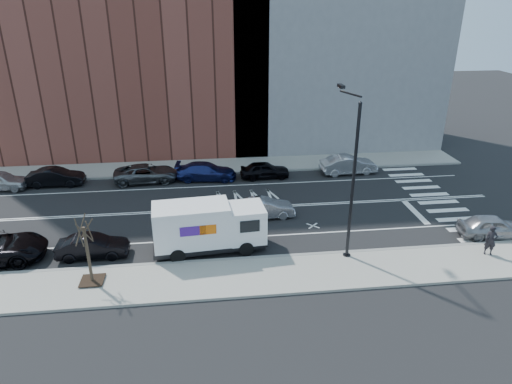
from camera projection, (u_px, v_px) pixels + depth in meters
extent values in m
plane|color=black|center=(219.00, 209.00, 32.31)|extent=(120.00, 120.00, 0.00)
cube|color=gray|center=(227.00, 278.00, 24.25)|extent=(44.00, 3.60, 0.15)
cube|color=gray|center=(215.00, 166.00, 40.32)|extent=(44.00, 3.60, 0.15)
cube|color=gray|center=(225.00, 260.00, 25.89)|extent=(44.00, 0.25, 0.17)
cube|color=gray|center=(216.00, 173.00, 38.67)|extent=(44.00, 0.25, 0.17)
cube|color=brown|center=(120.00, 31.00, 41.35)|extent=(26.00, 10.00, 22.00)
cube|color=slate|center=(336.00, 7.00, 42.73)|extent=(20.00, 10.00, 26.00)
cylinder|color=black|center=(353.00, 185.00, 24.55)|extent=(0.18, 0.18, 9.00)
cylinder|color=black|center=(347.00, 256.00, 26.28)|extent=(0.44, 0.44, 0.20)
sphere|color=black|center=(360.00, 103.00, 22.79)|extent=(0.20, 0.20, 0.20)
cylinder|color=black|center=(350.00, 94.00, 24.29)|extent=(0.11, 3.49, 0.48)
cube|color=black|center=(341.00, 86.00, 25.80)|extent=(0.25, 0.80, 0.18)
cube|color=#FFF2CC|center=(341.00, 88.00, 25.84)|extent=(0.18, 0.55, 0.03)
cube|color=black|center=(92.00, 280.00, 23.80)|extent=(1.20, 1.20, 0.04)
cylinder|color=#382B1E|center=(88.00, 255.00, 23.20)|extent=(0.16, 0.16, 3.20)
cylinder|color=#382B1E|center=(89.00, 231.00, 22.67)|extent=(0.06, 0.80, 1.44)
cylinder|color=#382B1E|center=(87.00, 229.00, 22.87)|extent=(0.81, 0.31, 1.19)
cylinder|color=#382B1E|center=(81.00, 230.00, 22.76)|extent=(0.58, 0.76, 1.50)
cylinder|color=#382B1E|center=(79.00, 232.00, 22.49)|extent=(0.47, 0.61, 1.37)
cylinder|color=#382B1E|center=(85.00, 233.00, 22.44)|extent=(0.72, 0.29, 1.13)
cube|color=black|center=(209.00, 243.00, 26.93)|extent=(6.57, 2.70, 0.31)
cube|color=white|center=(246.00, 222.00, 26.90)|extent=(2.25, 2.39, 2.07)
cube|color=black|center=(264.00, 216.00, 26.97)|extent=(0.22, 1.91, 0.98)
cube|color=black|center=(250.00, 226.00, 25.76)|extent=(1.14, 0.14, 0.72)
cube|color=black|center=(243.00, 210.00, 27.79)|extent=(1.14, 0.14, 0.72)
cube|color=black|center=(263.00, 236.00, 27.49)|extent=(0.33, 2.07, 0.36)
cube|color=white|center=(192.00, 224.00, 26.23)|extent=(4.52, 2.63, 2.38)
cube|color=#47198C|center=(193.00, 231.00, 25.12)|extent=(1.44, 0.14, 0.57)
cube|color=orange|center=(208.00, 230.00, 25.27)|extent=(0.93, 0.10, 0.57)
cube|color=#47198C|center=(190.00, 213.00, 27.21)|extent=(1.44, 0.14, 0.57)
cube|color=orange|center=(204.00, 212.00, 27.36)|extent=(0.93, 0.10, 0.57)
cylinder|color=black|center=(246.00, 249.00, 26.39)|extent=(0.89, 0.36, 0.87)
cylinder|color=black|center=(240.00, 232.00, 28.25)|extent=(0.89, 0.36, 0.87)
cylinder|color=black|center=(178.00, 256.00, 25.66)|extent=(0.89, 0.36, 0.87)
cylinder|color=black|center=(176.00, 238.00, 27.52)|extent=(0.89, 0.36, 0.87)
imported|color=black|center=(56.00, 177.00, 36.11)|extent=(4.34, 1.57, 1.42)
imported|color=#4A4D52|center=(146.00, 173.00, 36.86)|extent=(5.25, 2.67, 1.42)
imported|color=navy|center=(206.00, 171.00, 37.29)|extent=(5.09, 2.50, 1.43)
imported|color=black|center=(265.00, 170.00, 37.65)|extent=(4.07, 1.69, 1.38)
imported|color=#AFAEB3|center=(348.00, 165.00, 38.58)|extent=(4.82, 1.94, 1.56)
imported|color=#A9A9AE|center=(264.00, 208.00, 30.89)|extent=(4.12, 1.63, 1.33)
imported|color=black|center=(93.00, 247.00, 26.16)|extent=(4.01, 1.42, 1.32)
imported|color=#9F9EA2|center=(493.00, 226.00, 28.33)|extent=(4.34, 2.14, 1.42)
imported|color=black|center=(491.00, 240.00, 26.03)|extent=(0.75, 0.61, 1.79)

